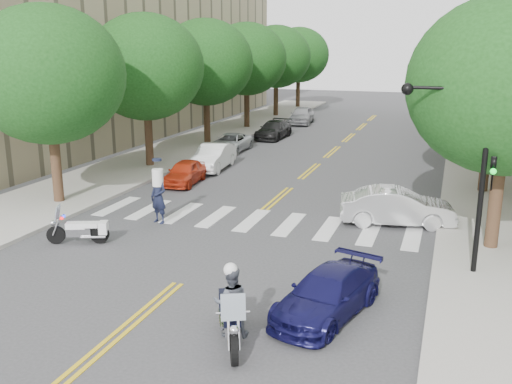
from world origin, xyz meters
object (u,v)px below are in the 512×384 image
at_px(officer_standing, 159,197).
at_px(convertible, 397,207).
at_px(motorcycle_police, 231,307).
at_px(motorcycle_parked, 83,230).
at_px(sedan_blue, 327,294).

xyz_separation_m(officer_standing, convertible, (8.82, 2.80, -0.32)).
relative_size(motorcycle_police, convertible, 0.54).
height_order(motorcycle_police, convertible, motorcycle_police).
height_order(motorcycle_parked, sedan_blue, motorcycle_parked).
bearing_deg(motorcycle_parked, convertible, -82.01).
distance_m(officer_standing, sedan_blue, 9.66).
bearing_deg(convertible, motorcycle_parked, 108.42).
bearing_deg(convertible, motorcycle_police, 153.96).
bearing_deg(motorcycle_police, sedan_blue, -156.74).
xyz_separation_m(motorcycle_police, motorcycle_parked, (-7.42, 4.65, -0.41)).
bearing_deg(officer_standing, sedan_blue, -17.03).
bearing_deg(sedan_blue, motorcycle_parked, 179.85).
bearing_deg(motorcycle_police, motorcycle_parked, -57.46).
xyz_separation_m(motorcycle_police, sedan_blue, (1.84, 2.09, -0.31)).
bearing_deg(sedan_blue, officer_standing, 160.15).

